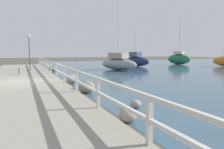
{
  "coord_description": "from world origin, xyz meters",
  "views": [
    {
      "loc": [
        0.05,
        -13.68,
        1.97
      ],
      "look_at": [
        4.18,
        -3.68,
        0.83
      ],
      "focal_mm": 35.0,
      "sensor_mm": 36.0,
      "label": 1
    }
  ],
  "objects_px": {
    "sailboat_gray": "(118,63)",
    "sailboat_green": "(179,59)",
    "sailboat_navy": "(135,61)",
    "mooring_bollard": "(20,71)",
    "dock_lamp": "(29,44)"
  },
  "relations": [
    {
      "from": "sailboat_gray",
      "to": "sailboat_navy",
      "type": "distance_m",
      "value": 6.67
    },
    {
      "from": "mooring_bollard",
      "to": "sailboat_navy",
      "type": "xyz_separation_m",
      "value": [
        14.34,
        8.02,
        0.24
      ]
    },
    {
      "from": "sailboat_navy",
      "to": "sailboat_green",
      "type": "xyz_separation_m",
      "value": [
        8.13,
        1.04,
        0.13
      ]
    },
    {
      "from": "sailboat_gray",
      "to": "sailboat_green",
      "type": "relative_size",
      "value": 1.12
    },
    {
      "from": "mooring_bollard",
      "to": "sailboat_navy",
      "type": "distance_m",
      "value": 16.43
    },
    {
      "from": "dock_lamp",
      "to": "sailboat_gray",
      "type": "height_order",
      "value": "sailboat_gray"
    },
    {
      "from": "mooring_bollard",
      "to": "sailboat_green",
      "type": "xyz_separation_m",
      "value": [
        22.47,
        9.05,
        0.37
      ]
    },
    {
      "from": "mooring_bollard",
      "to": "sailboat_navy",
      "type": "height_order",
      "value": "sailboat_navy"
    },
    {
      "from": "sailboat_green",
      "to": "sailboat_gray",
      "type": "bearing_deg",
      "value": -178.43
    },
    {
      "from": "mooring_bollard",
      "to": "dock_lamp",
      "type": "xyz_separation_m",
      "value": [
        0.86,
        3.71,
        2.18
      ]
    },
    {
      "from": "sailboat_gray",
      "to": "sailboat_green",
      "type": "bearing_deg",
      "value": 3.72
    },
    {
      "from": "dock_lamp",
      "to": "sailboat_navy",
      "type": "height_order",
      "value": "sailboat_navy"
    },
    {
      "from": "sailboat_navy",
      "to": "sailboat_green",
      "type": "height_order",
      "value": "sailboat_green"
    },
    {
      "from": "sailboat_navy",
      "to": "sailboat_green",
      "type": "relative_size",
      "value": 0.71
    },
    {
      "from": "sailboat_green",
      "to": "dock_lamp",
      "type": "bearing_deg",
      "value": 170.91
    }
  ]
}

